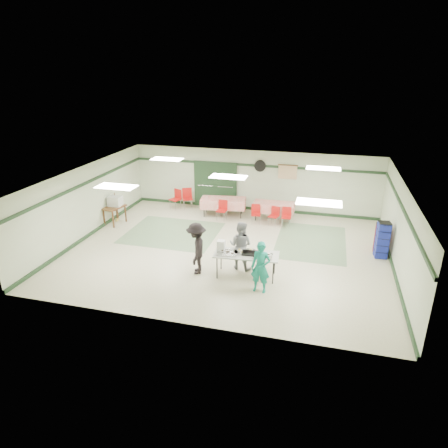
% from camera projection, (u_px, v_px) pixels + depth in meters
% --- Properties ---
extents(floor, '(11.00, 11.00, 0.00)m').
position_uv_depth(floor, '(228.00, 250.00, 14.15)').
color(floor, beige).
rests_on(floor, ground).
extents(ceiling, '(11.00, 11.00, 0.00)m').
position_uv_depth(ceiling, '(228.00, 176.00, 13.16)').
color(ceiling, white).
rests_on(ceiling, wall_back).
extents(wall_back, '(11.00, 0.00, 11.00)m').
position_uv_depth(wall_back, '(253.00, 181.00, 17.70)').
color(wall_back, '#B5BCA0').
rests_on(wall_back, floor).
extents(wall_front, '(11.00, 0.00, 11.00)m').
position_uv_depth(wall_front, '(183.00, 277.00, 9.60)').
color(wall_front, '#B5BCA0').
rests_on(wall_front, floor).
extents(wall_left, '(0.00, 9.00, 9.00)m').
position_uv_depth(wall_left, '(86.00, 202.00, 14.96)').
color(wall_left, '#B5BCA0').
rests_on(wall_left, floor).
extents(wall_right, '(0.00, 9.00, 9.00)m').
position_uv_depth(wall_right, '(400.00, 230.00, 12.35)').
color(wall_right, '#B5BCA0').
rests_on(wall_right, floor).
extents(trim_back, '(11.00, 0.06, 0.10)m').
position_uv_depth(trim_back, '(253.00, 165.00, 17.42)').
color(trim_back, '#1D361F').
rests_on(trim_back, wall_back).
extents(baseboard_back, '(11.00, 0.06, 0.12)m').
position_uv_depth(baseboard_back, '(252.00, 208.00, 18.15)').
color(baseboard_back, '#1D361F').
rests_on(baseboard_back, floor).
extents(trim_left, '(0.06, 9.00, 0.10)m').
position_uv_depth(trim_left, '(85.00, 184.00, 14.69)').
color(trim_left, '#1D361F').
rests_on(trim_left, wall_back).
extents(baseboard_left, '(0.06, 9.00, 0.12)m').
position_uv_depth(baseboard_left, '(91.00, 233.00, 15.42)').
color(baseboard_left, '#1D361F').
rests_on(baseboard_left, floor).
extents(trim_right, '(0.06, 9.00, 0.10)m').
position_uv_depth(trim_right, '(403.00, 209.00, 12.10)').
color(trim_right, '#1D361F').
rests_on(trim_right, wall_back).
extents(baseboard_right, '(0.06, 9.00, 0.12)m').
position_uv_depth(baseboard_right, '(393.00, 267.00, 12.83)').
color(baseboard_right, '#1D361F').
rests_on(baseboard_right, floor).
extents(green_patch_a, '(3.50, 3.00, 0.01)m').
position_uv_depth(green_patch_a, '(173.00, 233.00, 15.64)').
color(green_patch_a, gray).
rests_on(green_patch_a, floor).
extents(green_patch_b, '(2.50, 3.50, 0.01)m').
position_uv_depth(green_patch_b, '(311.00, 242.00, 14.83)').
color(green_patch_b, gray).
rests_on(green_patch_b, floor).
extents(double_door_left, '(0.90, 0.06, 2.10)m').
position_uv_depth(double_door_left, '(206.00, 184.00, 18.28)').
color(double_door_left, gray).
rests_on(double_door_left, floor).
extents(double_door_right, '(0.90, 0.06, 2.10)m').
position_uv_depth(double_door_right, '(226.00, 186.00, 18.05)').
color(double_door_right, gray).
rests_on(double_door_right, floor).
extents(door_frame, '(2.00, 0.03, 2.15)m').
position_uv_depth(door_frame, '(215.00, 185.00, 18.15)').
color(door_frame, '#1D361F').
rests_on(door_frame, floor).
extents(wall_fan, '(0.50, 0.10, 0.50)m').
position_uv_depth(wall_fan, '(260.00, 166.00, 17.32)').
color(wall_fan, black).
rests_on(wall_fan, wall_back).
extents(scroll_banner, '(0.80, 0.02, 0.60)m').
position_uv_depth(scroll_banner, '(288.00, 172.00, 17.11)').
color(scroll_banner, '#D3B084').
rests_on(scroll_banner, wall_back).
extents(serving_table, '(2.02, 0.93, 0.76)m').
position_uv_depth(serving_table, '(246.00, 255.00, 12.14)').
color(serving_table, beige).
rests_on(serving_table, floor).
extents(sheet_tray_right, '(0.60, 0.47, 0.02)m').
position_uv_depth(sheet_tray_right, '(263.00, 256.00, 11.94)').
color(sheet_tray_right, silver).
rests_on(sheet_tray_right, serving_table).
extents(sheet_tray_mid, '(0.64, 0.51, 0.02)m').
position_uv_depth(sheet_tray_mid, '(244.00, 252.00, 12.21)').
color(sheet_tray_mid, silver).
rests_on(sheet_tray_mid, serving_table).
extents(sheet_tray_left, '(0.63, 0.49, 0.02)m').
position_uv_depth(sheet_tray_left, '(228.00, 253.00, 12.15)').
color(sheet_tray_left, silver).
rests_on(sheet_tray_left, serving_table).
extents(baking_pan, '(0.50, 0.33, 0.08)m').
position_uv_depth(baking_pan, '(250.00, 253.00, 12.08)').
color(baking_pan, black).
rests_on(baking_pan, serving_table).
extents(foam_box_stack, '(0.25, 0.23, 0.33)m').
position_uv_depth(foam_box_stack, '(221.00, 245.00, 12.31)').
color(foam_box_stack, white).
rests_on(foam_box_stack, serving_table).
extents(volunteer_teal, '(0.59, 0.41, 1.54)m').
position_uv_depth(volunteer_teal, '(261.00, 267.00, 11.30)').
color(volunteer_teal, '#12806F').
rests_on(volunteer_teal, floor).
extents(volunteer_grey, '(0.86, 0.72, 1.59)m').
position_uv_depth(volunteer_grey, '(240.00, 245.00, 12.62)').
color(volunteer_grey, gray).
rests_on(volunteer_grey, floor).
extents(volunteer_dark, '(0.86, 1.19, 1.66)m').
position_uv_depth(volunteer_dark, '(196.00, 248.00, 12.34)').
color(volunteer_dark, black).
rests_on(volunteer_dark, floor).
extents(dining_table_a, '(1.69, 0.76, 0.77)m').
position_uv_depth(dining_table_a, '(274.00, 207.00, 16.76)').
color(dining_table_a, red).
rests_on(dining_table_a, floor).
extents(dining_table_b, '(2.01, 1.11, 0.77)m').
position_uv_depth(dining_table_b, '(223.00, 203.00, 17.28)').
color(dining_table_b, red).
rests_on(dining_table_b, floor).
extents(chair_a, '(0.45, 0.45, 0.78)m').
position_uv_depth(chair_a, '(274.00, 214.00, 16.25)').
color(chair_a, red).
rests_on(chair_a, floor).
extents(chair_b, '(0.44, 0.44, 0.80)m').
position_uv_depth(chair_b, '(256.00, 212.00, 16.43)').
color(chair_b, red).
rests_on(chair_b, floor).
extents(chair_c, '(0.39, 0.39, 0.79)m').
position_uv_depth(chair_c, '(286.00, 215.00, 16.13)').
color(chair_c, red).
rests_on(chair_c, floor).
extents(chair_d, '(0.42, 0.42, 0.86)m').
position_uv_depth(chair_d, '(222.00, 208.00, 16.76)').
color(chair_d, red).
rests_on(chair_d, floor).
extents(chair_loose_a, '(0.58, 0.58, 0.94)m').
position_uv_depth(chair_loose_a, '(187.00, 196.00, 18.15)').
color(chair_loose_a, red).
rests_on(chair_loose_a, floor).
extents(chair_loose_b, '(0.56, 0.56, 0.91)m').
position_uv_depth(chair_loose_b, '(176.00, 197.00, 18.08)').
color(chair_loose_b, red).
rests_on(chair_loose_b, floor).
extents(crate_stack_blue_a, '(0.44, 0.44, 1.27)m').
position_uv_depth(crate_stack_blue_a, '(382.00, 240.00, 13.41)').
color(crate_stack_blue_a, navy).
rests_on(crate_stack_blue_a, floor).
extents(crate_stack_red, '(0.42, 0.42, 1.00)m').
position_uv_depth(crate_stack_red, '(380.00, 238.00, 13.93)').
color(crate_stack_red, maroon).
rests_on(crate_stack_red, floor).
extents(crate_stack_blue_b, '(0.40, 0.40, 1.24)m').
position_uv_depth(crate_stack_blue_b, '(382.00, 240.00, 13.41)').
color(crate_stack_blue_b, navy).
rests_on(crate_stack_blue_b, floor).
extents(printer_table, '(0.78, 1.03, 0.74)m').
position_uv_depth(printer_table, '(114.00, 209.00, 16.31)').
color(printer_table, brown).
rests_on(printer_table, floor).
extents(office_printer, '(0.52, 0.46, 0.40)m').
position_uv_depth(office_printer, '(115.00, 201.00, 16.33)').
color(office_printer, beige).
rests_on(office_printer, printer_table).
extents(broom, '(0.07, 0.20, 1.23)m').
position_uv_depth(broom, '(117.00, 206.00, 16.64)').
color(broom, brown).
rests_on(broom, floor).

